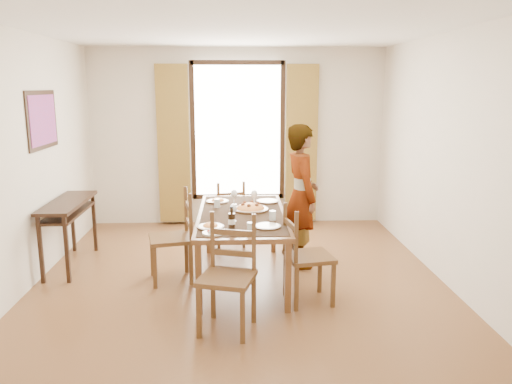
{
  "coord_description": "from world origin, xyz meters",
  "views": [
    {
      "loc": [
        -0.05,
        -5.21,
        2.13
      ],
      "look_at": [
        0.18,
        0.08,
        1.0
      ],
      "focal_mm": 35.0,
      "sensor_mm": 36.0,
      "label": 1
    }
  ],
  "objects_px": {
    "console_table": "(68,211)",
    "man": "(301,196)",
    "pasta_platter": "(250,206)",
    "dining_table": "(242,219)"
  },
  "relations": [
    {
      "from": "console_table",
      "to": "man",
      "type": "xyz_separation_m",
      "value": [
        2.77,
        -0.07,
        0.17
      ]
    },
    {
      "from": "console_table",
      "to": "pasta_platter",
      "type": "relative_size",
      "value": 3.0
    },
    {
      "from": "console_table",
      "to": "man",
      "type": "distance_m",
      "value": 2.77
    },
    {
      "from": "console_table",
      "to": "pasta_platter",
      "type": "xyz_separation_m",
      "value": [
        2.15,
        -0.37,
        0.12
      ]
    },
    {
      "from": "dining_table",
      "to": "man",
      "type": "relative_size",
      "value": 1.12
    },
    {
      "from": "pasta_platter",
      "to": "man",
      "type": "bearing_deg",
      "value": 25.97
    },
    {
      "from": "pasta_platter",
      "to": "console_table",
      "type": "bearing_deg",
      "value": 170.17
    },
    {
      "from": "console_table",
      "to": "man",
      "type": "relative_size",
      "value": 0.71
    },
    {
      "from": "man",
      "to": "pasta_platter",
      "type": "height_order",
      "value": "man"
    },
    {
      "from": "pasta_platter",
      "to": "dining_table",
      "type": "bearing_deg",
      "value": -130.33
    }
  ]
}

